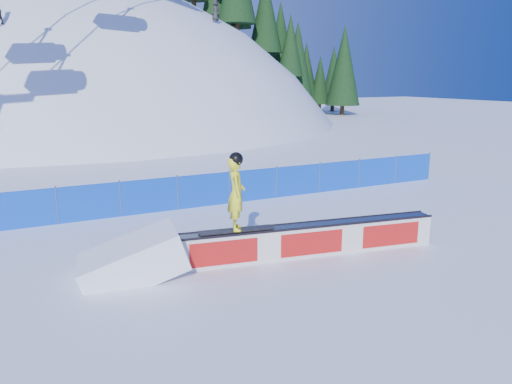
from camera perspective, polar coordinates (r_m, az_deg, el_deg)
name	(u,v)px	position (r m, az deg, el deg)	size (l,w,h in m)	color
ground	(261,242)	(14.35, 0.59, -5.72)	(160.00, 160.00, 0.00)	white
snow_hill	(86,287)	(58.94, -18.85, -10.26)	(64.00, 64.00, 64.00)	white
treeline	(293,39)	(60.24, 4.24, 17.07)	(23.77, 12.22, 19.23)	#352315
safety_fence	(204,190)	(18.16, -5.93, 0.20)	(22.05, 0.05, 1.30)	blue
rail_box	(308,240)	(13.25, 6.01, -5.46)	(7.21, 1.63, 0.87)	silver
snow_ramp	(134,275)	(12.39, -13.79, -9.23)	(2.38, 1.58, 0.89)	white
snowboarder	(236,193)	(12.23, -2.26, -0.09)	(1.92, 0.78, 1.98)	black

